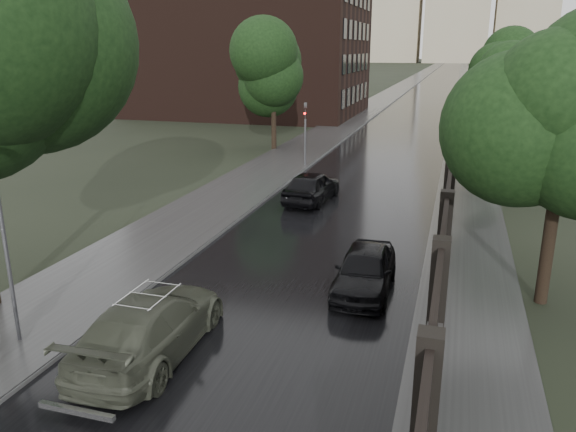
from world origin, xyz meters
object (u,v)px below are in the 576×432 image
at_px(tree_right_a, 564,135).
at_px(volga_sedan, 150,325).
at_px(tree_right_b, 518,95).
at_px(lamp_post, 5,245).
at_px(traffic_light, 305,129).
at_px(hatchback_left, 312,186).
at_px(tree_right_c, 498,77).
at_px(car_right_near, 365,270).
at_px(tree_left_far, 273,77).

height_order(tree_right_a, volga_sedan, tree_right_a).
height_order(tree_right_a, tree_right_b, same).
relative_size(lamp_post, traffic_light, 1.28).
bearing_deg(tree_right_b, lamp_post, -122.18).
bearing_deg(hatchback_left, tree_right_c, -107.34).
xyz_separation_m(tree_right_c, hatchback_left, (-9.30, -23.01, -4.18)).
height_order(tree_right_c, traffic_light, tree_right_c).
bearing_deg(volga_sedan, tree_right_b, -117.85).
relative_size(tree_right_c, car_right_near, 1.69).
distance_m(tree_right_a, tree_right_b, 14.00).
bearing_deg(lamp_post, traffic_light, 87.32).
bearing_deg(lamp_post, hatchback_left, 76.92).
xyz_separation_m(tree_left_far, volga_sedan, (6.02, -27.92, -4.47)).
bearing_deg(hatchback_left, car_right_near, 117.94).
distance_m(tree_left_far, volga_sedan, 28.91).
bearing_deg(volga_sedan, lamp_post, 7.29).
distance_m(volga_sedan, hatchback_left, 14.91).
xyz_separation_m(tree_right_a, tree_right_c, (0.00, 32.00, 0.00)).
relative_size(hatchback_left, car_right_near, 1.08).
height_order(lamp_post, traffic_light, lamp_post).
height_order(tree_right_b, volga_sedan, tree_right_b).
height_order(tree_right_c, car_right_near, tree_right_c).
relative_size(volga_sedan, car_right_near, 1.28).
relative_size(tree_right_a, tree_right_c, 1.00).
bearing_deg(volga_sedan, traffic_light, -86.61).
relative_size(tree_left_far, tree_right_b, 1.05).
relative_size(tree_right_a, lamp_post, 1.37).
height_order(tree_right_b, tree_right_c, same).
bearing_deg(car_right_near, tree_right_a, 7.07).
bearing_deg(traffic_light, tree_left_far, 126.47).
bearing_deg(tree_right_a, volga_sedan, -148.04).
relative_size(lamp_post, car_right_near, 1.23).
bearing_deg(lamp_post, tree_right_c, 71.48).
distance_m(tree_left_far, traffic_light, 6.84).
bearing_deg(tree_right_c, tree_left_far, -147.17).
height_order(traffic_light, car_right_near, traffic_light).
relative_size(traffic_light, hatchback_left, 0.89).
xyz_separation_m(tree_left_far, tree_right_a, (15.50, -22.00, -0.29)).
bearing_deg(hatchback_left, traffic_light, -67.98).
bearing_deg(tree_left_far, tree_right_b, -27.30).
bearing_deg(tree_right_b, volga_sedan, -115.46).
xyz_separation_m(tree_right_b, volga_sedan, (-9.48, -19.92, -4.18)).
height_order(tree_left_far, lamp_post, tree_left_far).
bearing_deg(tree_left_far, tree_right_a, -54.83).
bearing_deg(car_right_near, tree_right_c, 80.06).
bearing_deg(tree_right_b, traffic_light, 165.76).
xyz_separation_m(tree_right_a, traffic_light, (-11.80, 16.99, -2.55)).
bearing_deg(tree_right_a, tree_right_c, 90.00).
relative_size(tree_left_far, traffic_light, 1.85).
bearing_deg(car_right_near, tree_right_b, 69.79).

